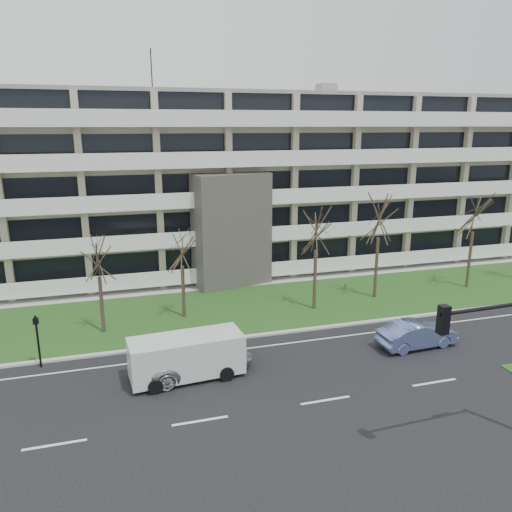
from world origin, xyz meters
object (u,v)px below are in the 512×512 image
object	(u,v)px
silver_pickup	(198,358)
white_van	(188,353)
blue_sedan	(417,334)
pedestrian_signal	(37,335)

from	to	relation	value
silver_pickup	white_van	bearing A→B (deg)	115.06
blue_sedan	white_van	size ratio (longest dim) A/B	0.80
white_van	blue_sedan	bearing A→B (deg)	-4.95
blue_sedan	white_van	bearing A→B (deg)	86.12
silver_pickup	blue_sedan	distance (m)	12.84
white_van	silver_pickup	bearing A→B (deg)	29.79
silver_pickup	white_van	xyz separation A→B (m)	(-0.59, -0.40, 0.53)
white_van	pedestrian_signal	bearing A→B (deg)	151.58
silver_pickup	blue_sedan	bearing A→B (deg)	-101.49
blue_sedan	white_van	distance (m)	13.43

